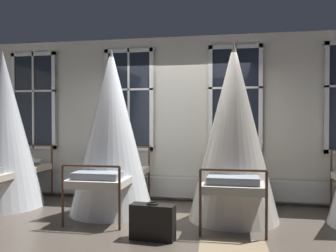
# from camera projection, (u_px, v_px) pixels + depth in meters

# --- Properties ---
(ground) EXTENTS (18.54, 18.54, 0.00)m
(ground) POSITION_uv_depth(u_px,v_px,m) (170.00, 216.00, 5.65)
(ground) COLOR brown
(back_wall_with_windows) EXTENTS (10.27, 0.10, 3.02)m
(back_wall_with_windows) POSITION_uv_depth(u_px,v_px,m) (181.00, 119.00, 6.76)
(back_wall_with_windows) COLOR beige
(back_wall_with_windows) RESTS_ON ground
(window_bank) EXTENTS (6.85, 0.10, 2.75)m
(window_bank) POSITION_uv_depth(u_px,v_px,m) (180.00, 143.00, 6.65)
(window_bank) COLOR black
(window_bank) RESTS_ON ground
(cot_first) EXTENTS (1.34, 1.82, 2.67)m
(cot_first) POSITION_uv_depth(u_px,v_px,m) (3.00, 131.00, 6.24)
(cot_first) COLOR #4C3323
(cot_first) RESTS_ON ground
(cot_second) EXTENTS (1.34, 1.83, 2.64)m
(cot_second) POSITION_uv_depth(u_px,v_px,m) (112.00, 133.00, 5.85)
(cot_second) COLOR #4C3323
(cot_second) RESTS_ON ground
(cot_third) EXTENTS (1.34, 1.82, 2.66)m
(cot_third) POSITION_uv_depth(u_px,v_px,m) (234.00, 133.00, 5.44)
(cot_third) COLOR #4C3323
(cot_third) RESTS_ON ground
(rug_third) EXTENTS (0.83, 0.60, 0.01)m
(rug_third) POSITION_uv_depth(u_px,v_px,m) (233.00, 248.00, 4.24)
(rug_third) COLOR #8E7A5B
(rug_third) RESTS_ON ground
(suitcase_dark) EXTENTS (0.57, 0.26, 0.47)m
(suitcase_dark) POSITION_uv_depth(u_px,v_px,m) (153.00, 222.00, 4.54)
(suitcase_dark) COLOR black
(suitcase_dark) RESTS_ON ground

